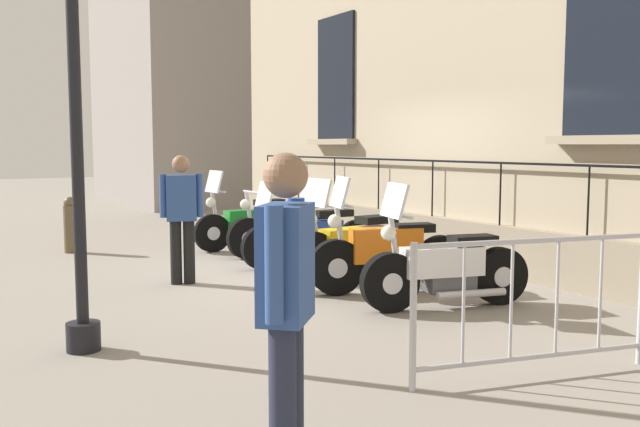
# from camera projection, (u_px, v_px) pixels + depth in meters

# --- Properties ---
(ground_plane) EXTENTS (60.00, 60.00, 0.00)m
(ground_plane) POSITION_uv_depth(u_px,v_px,m) (329.00, 271.00, 9.40)
(ground_plane) COLOR gray
(building_facade) EXTENTS (0.82, 13.02, 6.18)m
(building_facade) POSITION_uv_depth(u_px,v_px,m) (456.00, 58.00, 10.22)
(building_facade) COLOR tan
(building_facade) RESTS_ON ground_plane
(motorcycle_green) EXTENTS (2.07, 0.60, 1.31)m
(motorcycle_green) POSITION_uv_depth(u_px,v_px,m) (252.00, 223.00, 11.42)
(motorcycle_green) COLOR black
(motorcycle_green) RESTS_ON ground_plane
(motorcycle_black) EXTENTS (1.96, 0.61, 1.02)m
(motorcycle_black) POSITION_uv_depth(u_px,v_px,m) (285.00, 228.00, 10.73)
(motorcycle_black) COLOR black
(motorcycle_black) RESTS_ON ground_plane
(motorcycle_blue) EXTENTS (2.13, 0.54, 1.21)m
(motorcycle_blue) POSITION_uv_depth(u_px,v_px,m) (310.00, 237.00, 9.85)
(motorcycle_blue) COLOR black
(motorcycle_blue) RESTS_ON ground_plane
(motorcycle_yellow) EXTENTS (2.05, 0.71, 1.30)m
(motorcycle_yellow) POSITION_uv_depth(u_px,v_px,m) (356.00, 244.00, 9.06)
(motorcycle_yellow) COLOR black
(motorcycle_yellow) RESTS_ON ground_plane
(motorcycle_orange) EXTENTS (1.91, 0.77, 1.36)m
(motorcycle_orange) POSITION_uv_depth(u_px,v_px,m) (388.00, 255.00, 8.04)
(motorcycle_orange) COLOR black
(motorcycle_orange) RESTS_ON ground_plane
(motorcycle_white) EXTENTS (1.87, 0.77, 1.33)m
(motorcycle_white) POSITION_uv_depth(u_px,v_px,m) (445.00, 270.00, 7.26)
(motorcycle_white) COLOR black
(motorcycle_white) RESTS_ON ground_plane
(crowd_barrier) EXTENTS (1.96, 0.48, 1.05)m
(crowd_barrier) POSITION_uv_depth(u_px,v_px,m) (534.00, 302.00, 5.08)
(crowd_barrier) COLOR #B7B7BF
(crowd_barrier) RESTS_ON ground_plane
(bollard) EXTENTS (0.22, 0.22, 0.90)m
(bollard) POSITION_uv_depth(u_px,v_px,m) (71.00, 225.00, 11.01)
(bollard) COLOR brown
(bollard) RESTS_ON ground_plane
(pedestrian_standing) EXTENTS (0.41, 0.42, 1.68)m
(pedestrian_standing) POSITION_uv_depth(u_px,v_px,m) (286.00, 298.00, 3.47)
(pedestrian_standing) COLOR #23283D
(pedestrian_standing) RESTS_ON ground_plane
(pedestrian_walking) EXTENTS (0.50, 0.33, 1.59)m
(pedestrian_walking) POSITION_uv_depth(u_px,v_px,m) (182.00, 212.00, 8.49)
(pedestrian_walking) COLOR black
(pedestrian_walking) RESTS_ON ground_plane
(distant_building) EXTENTS (5.26, 6.64, 7.90)m
(distant_building) POSITION_uv_depth(u_px,v_px,m) (203.00, 72.00, 21.30)
(distant_building) COLOR gray
(distant_building) RESTS_ON ground_plane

